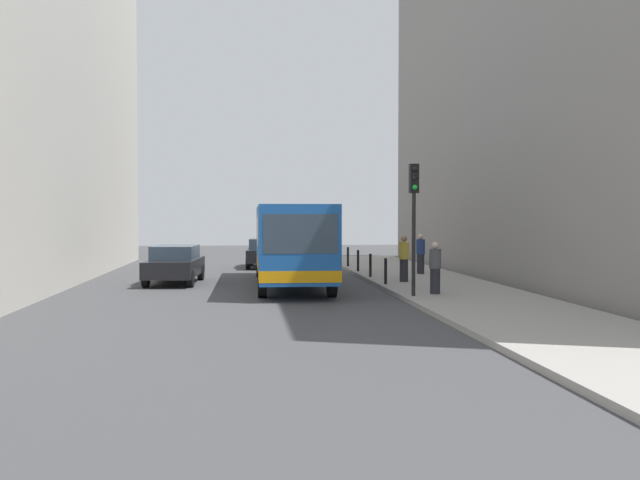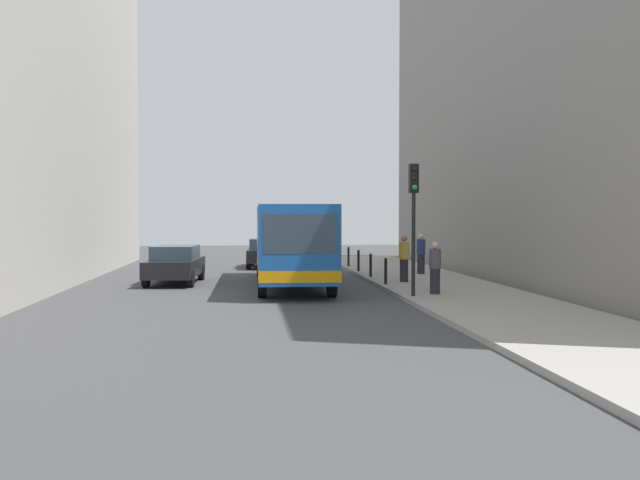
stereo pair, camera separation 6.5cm
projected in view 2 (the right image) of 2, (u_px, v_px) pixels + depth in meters
The scene contains 14 objects.
ground_plane at pixel (295, 294), 23.67m from camera, with size 80.00×80.00×0.00m, color #424244.
sidewalk at pixel (451, 290), 24.24m from camera, with size 4.40×40.00×0.15m, color #9E9991.
building_right at pixel (570, 79), 28.60m from camera, with size 7.00×32.00×16.42m, color gray.
bus at pixel (291, 240), 26.77m from camera, with size 2.67×11.05×3.00m.
car_beside_bus at pixel (175, 263), 27.51m from camera, with size 2.11×4.51×1.48m.
car_behind_bus at pixel (266, 252), 36.24m from camera, with size 2.06×4.50×1.48m.
traffic_light at pixel (414, 204), 21.83m from camera, with size 0.28×0.33×4.10m.
bollard_near at pixel (386, 271), 25.69m from camera, with size 0.11×0.11×0.95m, color black.
bollard_mid at pixel (371, 265), 28.74m from camera, with size 0.11×0.11×0.95m, color black.
bollard_far at pixel (358, 261), 31.80m from camera, with size 0.11×0.11×0.95m, color black.
bollard_farthest at pixel (348, 257), 34.86m from camera, with size 0.11×0.11×0.95m, color black.
pedestrian_near_signal at pixel (435, 268), 22.49m from camera, with size 0.38×0.38×1.66m.
pedestrian_mid_sidewalk at pixel (404, 259), 26.64m from camera, with size 0.38×0.38×1.75m.
pedestrian_far_sidewalk at pixel (421, 254), 30.28m from camera, with size 0.38×0.38×1.71m.
Camera 2 is at (-1.68, -23.55, 2.63)m, focal length 39.59 mm.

